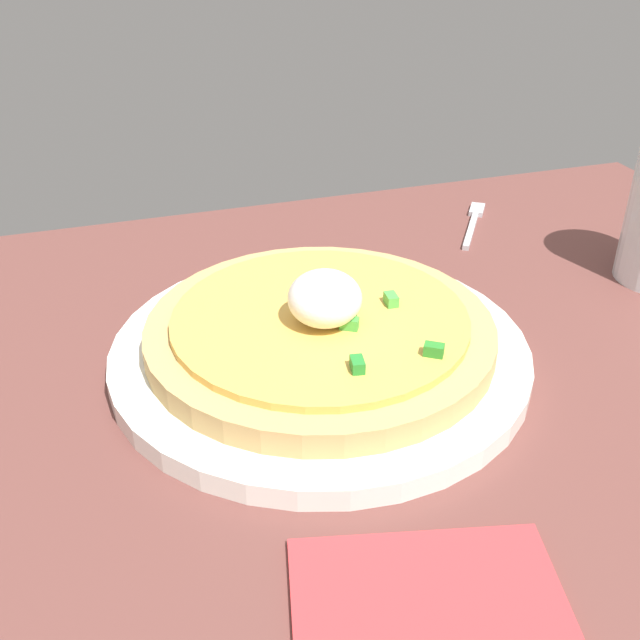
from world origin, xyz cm
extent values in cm
cube|color=brown|center=(0.00, 0.00, 1.64)|extent=(104.71, 70.46, 3.28)
cylinder|color=white|center=(-4.43, -4.97, 4.06)|extent=(29.93, 29.93, 1.55)
cylinder|color=tan|center=(-4.43, -4.97, 5.74)|extent=(24.75, 24.75, 1.81)
cylinder|color=#E8B04C|center=(-4.43, -4.97, 6.93)|extent=(20.99, 20.99, 0.56)
ellipsoid|color=white|center=(-4.46, -4.01, 9.10)|extent=(5.09, 5.09, 3.78)
cube|color=green|center=(-9.77, -4.92, 7.61)|extent=(0.89, 1.33, 0.80)
cube|color=#2C872B|center=(-9.87, 2.02, 7.61)|extent=(1.51, 1.37, 0.80)
cube|color=green|center=(-5.79, -2.72, 7.61)|extent=(1.51, 1.34, 0.80)
cube|color=#307A2E|center=(-6.54, -9.60, 7.61)|extent=(1.51, 1.33, 0.80)
cube|color=#35882D|center=(-5.83, -3.46, 7.61)|extent=(1.43, 1.50, 0.80)
cube|color=#24842F|center=(-4.62, 2.10, 7.61)|extent=(1.00, 1.39, 0.80)
cube|color=#B7B7BC|center=(-25.42, -21.92, 3.53)|extent=(5.13, 7.18, 0.50)
cube|color=#B7B7BC|center=(-28.52, -26.50, 3.53)|extent=(2.73, 3.10, 0.50)
camera|label=1|loc=(9.37, 38.22, 34.10)|focal=42.25mm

